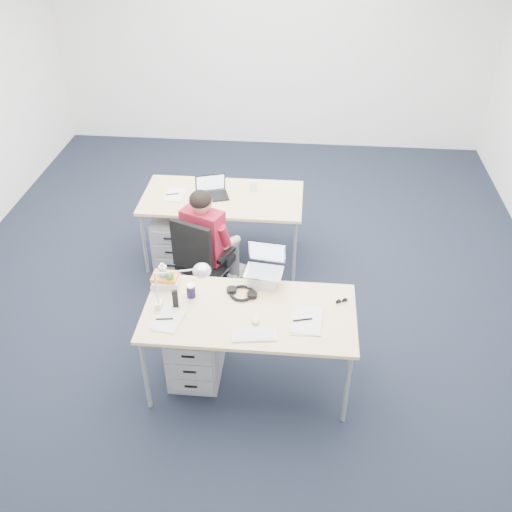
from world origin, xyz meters
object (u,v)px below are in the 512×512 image
at_px(bear_figurine, 170,281).
at_px(sunglasses, 342,301).
at_px(drawer_pedestal_near, 196,349).
at_px(far_cup, 253,186).
at_px(desk_lamp, 174,286).
at_px(dark_laptop, 212,187).
at_px(drawer_pedestal_far, 176,239).
at_px(desk_far, 222,201).
at_px(wireless_keyboard, 254,335).
at_px(water_bottle, 163,275).
at_px(desk_near, 249,316).
at_px(headphones, 242,292).
at_px(can_koozie, 191,291).
at_px(seated_person, 212,241).
at_px(office_chair, 205,278).
at_px(book_stack, 166,280).
at_px(computer_mouse, 256,320).
at_px(silver_laptop, 264,268).
at_px(cordless_phone, 175,299).

height_order(bear_figurine, sunglasses, bear_figurine).
height_order(drawer_pedestal_near, far_cup, far_cup).
bearing_deg(drawer_pedestal_near, far_cup, 80.89).
relative_size(desk_lamp, dark_laptop, 1.47).
relative_size(sunglasses, desk_lamp, 0.22).
relative_size(drawer_pedestal_far, sunglasses, 5.59).
height_order(desk_far, wireless_keyboard, wireless_keyboard).
relative_size(water_bottle, far_cup, 2.10).
bearing_deg(far_cup, desk_near, -85.49).
bearing_deg(headphones, far_cup, 107.36).
relative_size(wireless_keyboard, bear_figurine, 2.09).
relative_size(drawer_pedestal_far, bear_figurine, 3.63).
bearing_deg(water_bottle, far_cup, 70.91).
bearing_deg(can_koozie, seated_person, 90.07).
relative_size(office_chair, water_bottle, 4.53).
bearing_deg(book_stack, desk_far, 80.36).
distance_m(computer_mouse, dark_laptop, 1.90).
bearing_deg(computer_mouse, office_chair, 108.98).
relative_size(silver_laptop, far_cup, 3.08).
bearing_deg(far_cup, wireless_keyboard, -84.41).
bearing_deg(headphones, desk_near, -53.35).
relative_size(drawer_pedestal_near, wireless_keyboard, 1.74).
xyz_separation_m(seated_person, desk_lamp, (-0.08, -1.13, 0.37)).
bearing_deg(far_cup, book_stack, -108.69).
distance_m(can_koozie, dark_laptop, 1.55).
xyz_separation_m(water_bottle, sunglasses, (1.40, -0.08, -0.10)).
height_order(wireless_keyboard, water_bottle, water_bottle).
distance_m(drawer_pedestal_near, bear_figurine, 0.60).
xyz_separation_m(drawer_pedestal_near, book_stack, (-0.25, 0.23, 0.50)).
height_order(computer_mouse, dark_laptop, dark_laptop).
bearing_deg(wireless_keyboard, cordless_phone, 149.36).
distance_m(silver_laptop, dark_laptop, 1.48).
height_order(desk_far, seated_person, seated_person).
bearing_deg(bear_figurine, desk_near, -27.06).
bearing_deg(headphones, office_chair, 135.08).
bearing_deg(seated_person, sunglasses, -16.22).
height_order(water_bottle, cordless_phone, water_bottle).
distance_m(wireless_keyboard, book_stack, 0.91).
bearing_deg(seated_person, wireless_keyboard, -46.06).
distance_m(office_chair, can_koozie, 0.97).
bearing_deg(desk_lamp, sunglasses, -0.85).
relative_size(computer_mouse, headphones, 0.35).
bearing_deg(drawer_pedestal_near, headphones, 24.66).
distance_m(wireless_keyboard, bear_figurine, 0.86).
height_order(desk_far, computer_mouse, computer_mouse).
distance_m(bear_figurine, desk_lamp, 0.29).
height_order(desk_near, bear_figurine, bear_figurine).
bearing_deg(water_bottle, drawer_pedestal_near, -40.59).
height_order(desk_near, wireless_keyboard, wireless_keyboard).
relative_size(desk_far, wireless_keyboard, 5.07).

